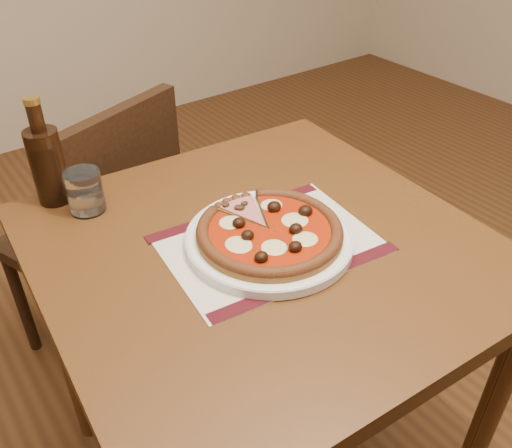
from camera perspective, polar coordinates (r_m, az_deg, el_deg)
The scene contains 8 objects.
table at distance 1.08m, azimuth 0.63°, elevation -6.17°, with size 0.85×0.85×0.75m.
chair_far at distance 1.57m, azimuth -15.50°, elevation -0.14°, with size 0.52×0.52×0.85m.
placemat at distance 1.01m, azimuth 1.42°, elevation -2.04°, with size 0.38×0.27×0.00m, color beige.
plate at distance 1.01m, azimuth 1.42°, elevation -1.59°, with size 0.31×0.31×0.02m, color white.
pizza at distance 1.00m, azimuth 1.46°, elevation -0.69°, with size 0.27×0.27×0.04m.
ham_slice at distance 1.05m, azimuth -0.93°, elevation 1.15°, with size 0.09×0.13×0.02m.
water_glass at distance 1.14m, azimuth -17.57°, elevation 3.28°, with size 0.07×0.07×0.09m, color white.
bottle at distance 1.17m, azimuth -21.13°, elevation 6.06°, with size 0.07×0.07×0.23m.
Camera 1 is at (-0.72, 0.12, 1.37)m, focal length 38.00 mm.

